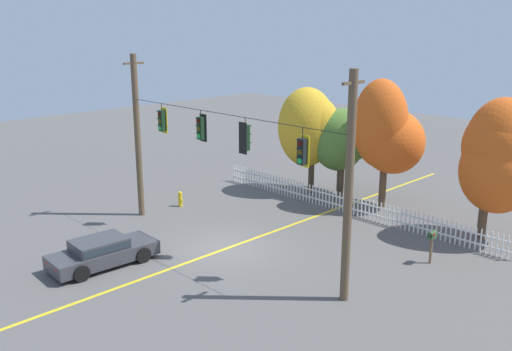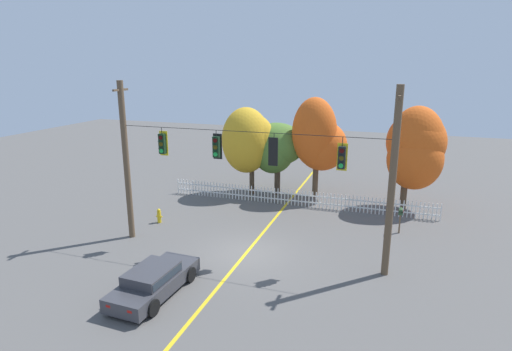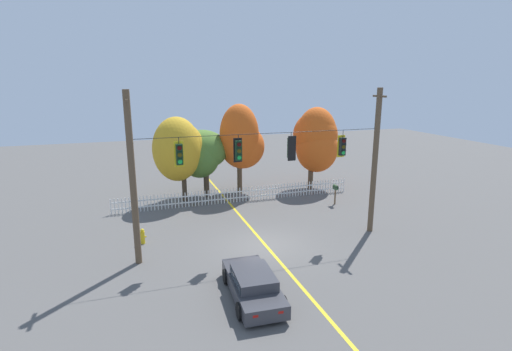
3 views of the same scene
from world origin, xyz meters
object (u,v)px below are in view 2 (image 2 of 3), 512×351
autumn_maple_far_west (416,148)px  traffic_signal_northbound_secondary (162,144)px  autumn_maple_near_fence (249,140)px  parked_car (154,280)px  roadside_mailbox (401,213)px  fire_hydrant (159,216)px  traffic_signal_southbound_primary (342,157)px  autumn_maple_mid (275,146)px  traffic_signal_eastbound_side (274,151)px  traffic_signal_westbound_side (217,147)px  autumn_oak_far_east (318,139)px

autumn_maple_far_west → traffic_signal_northbound_secondary: bearing=-141.5°
autumn_maple_near_fence → parked_car: autumn_maple_near_fence is taller
roadside_mailbox → fire_hydrant: bearing=-167.9°
traffic_signal_northbound_secondary → parked_car: (2.06, -4.59, -4.47)m
traffic_signal_northbound_secondary → autumn_maple_far_west: bearing=38.5°
traffic_signal_southbound_primary → parked_car: bearing=-144.5°
autumn_maple_mid → traffic_signal_eastbound_side: bearing=-74.3°
traffic_signal_northbound_secondary → traffic_signal_eastbound_side: 5.56m
autumn_maple_mid → parked_car: size_ratio=1.13×
autumn_maple_mid → roadside_mailbox: autumn_maple_mid is taller
traffic_signal_westbound_side → autumn_maple_near_fence: 9.38m
traffic_signal_westbound_side → autumn_maple_far_west: autumn_maple_far_west is taller
fire_hydrant → roadside_mailbox: bearing=12.1°
autumn_oak_far_east → fire_hydrant: (-7.60, -7.49, -3.57)m
traffic_signal_westbound_side → parked_car: size_ratio=0.31×
autumn_maple_near_fence → parked_car: bearing=-86.2°
autumn_maple_far_west → fire_hydrant: autumn_maple_far_west is taller
traffic_signal_westbound_side → autumn_maple_far_west: 12.99m
autumn_maple_near_fence → fire_hydrant: (-2.98, -6.92, -3.36)m
autumn_maple_near_fence → traffic_signal_northbound_secondary: bearing=-97.1°
traffic_signal_eastbound_side → autumn_maple_near_fence: 10.24m
parked_car → roadside_mailbox: bearing=46.5°
autumn_oak_far_east → parked_car: size_ratio=1.55×
parked_car → roadside_mailbox: (9.08, 9.57, 0.52)m
autumn_oak_far_east → traffic_signal_northbound_secondary: bearing=-120.7°
traffic_signal_northbound_secondary → traffic_signal_westbound_side: bearing=-0.0°
autumn_maple_near_fence → autumn_maple_far_west: autumn_maple_far_west is taller
roadside_mailbox → autumn_maple_near_fence: bearing=157.5°
traffic_signal_northbound_secondary → traffic_signal_southbound_primary: bearing=-0.0°
fire_hydrant → roadside_mailbox: size_ratio=0.60×
autumn_maple_far_west → parked_car: (-9.70, -13.94, -3.23)m
traffic_signal_eastbound_side → traffic_signal_southbound_primary: size_ratio=0.97×
autumn_oak_far_east → fire_hydrant: size_ratio=8.11×
traffic_signal_southbound_primary → traffic_signal_eastbound_side: bearing=-179.6°
traffic_signal_eastbound_side → autumn_oak_far_east: 9.78m
traffic_signal_northbound_secondary → autumn_maple_near_fence: size_ratio=0.23×
traffic_signal_westbound_side → traffic_signal_eastbound_side: bearing=-0.4°
autumn_oak_far_east → autumn_maple_far_west: autumn_oak_far_east is taller
autumn_maple_far_west → roadside_mailbox: size_ratio=4.62×
traffic_signal_northbound_secondary → fire_hydrant: traffic_signal_northbound_secondary is taller
autumn_maple_mid → fire_hydrant: 9.46m
autumn_maple_mid → autumn_maple_far_west: size_ratio=0.77×
parked_car → roadside_mailbox: size_ratio=3.14×
parked_car → fire_hydrant: (-3.90, 6.80, -0.19)m
autumn_maple_mid → fire_hydrant: bearing=-120.7°
traffic_signal_southbound_primary → autumn_maple_near_fence: (-7.36, 9.13, -1.22)m
fire_hydrant → roadside_mailbox: 13.29m
autumn_oak_far_east → parked_car: bearing=-104.5°
traffic_signal_southbound_primary → fire_hydrant: traffic_signal_southbound_primary is taller
traffic_signal_westbound_side → autumn_maple_mid: bearing=90.3°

